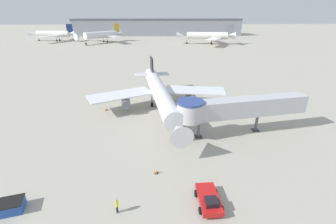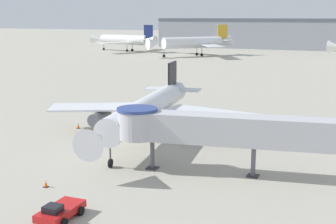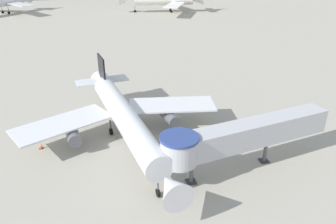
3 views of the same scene
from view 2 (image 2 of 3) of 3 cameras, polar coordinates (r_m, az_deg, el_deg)
ground_plane at (r=58.51m, az=-3.33°, el=-3.42°), size 800.00×800.00×0.00m
main_airplane at (r=58.96m, az=-2.51°, el=0.31°), size 28.40×32.73×8.45m
jet_bridge at (r=45.39m, az=4.97°, el=-2.01°), size 21.33×6.51×6.20m
pushback_tug_red at (r=37.16m, az=-13.07°, el=-11.68°), size 2.46×4.22×1.45m
traffic_cone_port_wing at (r=65.43m, az=-10.91°, el=-1.64°), size 0.48×0.48×0.80m
traffic_cone_near_nose at (r=44.13m, az=-14.68°, el=-8.42°), size 0.43×0.43×0.71m
background_jet_gold_tail at (r=179.68m, az=3.20°, el=8.45°), size 29.29×30.48×11.78m
background_jet_navy_tail at (r=204.64m, az=-5.22°, el=8.77°), size 34.30×34.27×11.39m
terminal_building at (r=226.93m, az=17.29°, el=9.08°), size 145.70×22.61×13.87m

